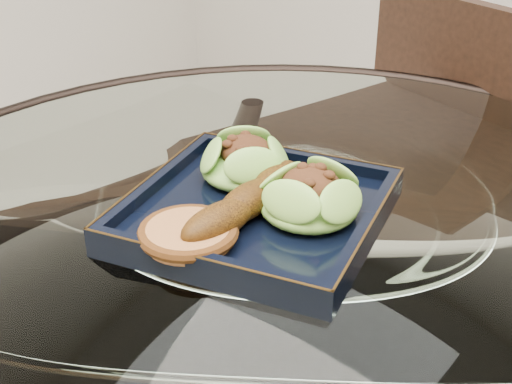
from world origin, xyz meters
The scene contains 7 objects.
dining_table centered at (0.00, 0.00, 0.60)m, with size 1.13×1.13×0.77m.
dining_chair centered at (-0.10, 0.48, 0.50)m, with size 0.48×0.48×0.90m.
navy_plate centered at (-0.04, -0.02, 0.77)m, with size 0.27×0.27×0.02m, color black.
lettuce_wrap_left centered at (-0.09, 0.03, 0.80)m, with size 0.11×0.11×0.04m, color #52912A.
lettuce_wrap_right centered at (0.02, 0.00, 0.80)m, with size 0.11×0.11×0.04m, color #5DA630.
roasted_plantain centered at (-0.04, -0.04, 0.80)m, with size 0.19×0.04×0.04m, color #5E3509.
crumb_patty centered at (-0.05, -0.12, 0.79)m, with size 0.09×0.09×0.02m, color #BC763E.
Camera 1 is at (0.39, -0.56, 1.18)m, focal length 50.00 mm.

